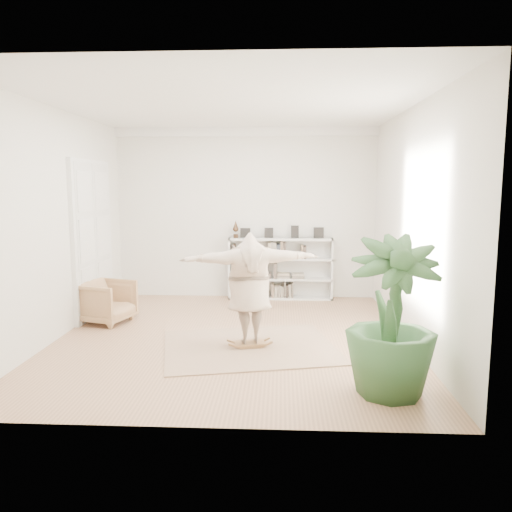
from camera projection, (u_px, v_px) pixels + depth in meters
The scene contains 9 objects.
floor at pixel (233, 337), 7.94m from camera, with size 6.00×6.00×0.00m, color #9B6F50.
room_shell at pixel (245, 132), 10.36m from camera, with size 6.00×6.00×6.00m.
doors at pixel (93, 240), 9.17m from camera, with size 0.09×1.78×2.92m.
bookshelf at pixel (280, 269), 10.60m from camera, with size 2.20×0.35×1.64m.
armchair at pixel (107, 302), 8.76m from camera, with size 0.79×0.82×0.74m, color tan.
rug at pixel (250, 347), 7.44m from camera, with size 2.50×2.00×0.02m, color tan.
rocker_board at pixel (250, 343), 7.44m from camera, with size 0.50×0.36×0.10m.
person at pixel (249, 286), 7.31m from camera, with size 2.03×0.55×1.65m, color #C4AA93.
houseplant at pixel (392, 317), 5.67m from camera, with size 1.03×1.03×1.84m, color #30592C.
Camera 1 is at (0.76, -7.66, 2.40)m, focal length 35.00 mm.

